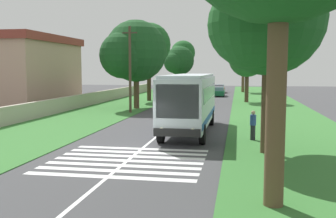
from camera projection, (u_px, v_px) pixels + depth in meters
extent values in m
plane|color=#424244|center=(136.00, 154.00, 19.14)|extent=(160.00, 160.00, 0.00)
cube|color=#387533|center=(89.00, 115.00, 35.25)|extent=(120.00, 8.00, 0.04)
cube|color=#387533|center=(279.00, 119.00, 32.42)|extent=(120.00, 8.00, 0.04)
cube|color=silver|center=(180.00, 117.00, 33.84)|extent=(110.00, 0.16, 0.01)
cube|color=silver|center=(190.00, 100.00, 25.39)|extent=(11.00, 2.50, 2.90)
cube|color=slate|center=(191.00, 92.00, 25.63)|extent=(9.68, 2.54, 0.85)
cube|color=slate|center=(177.00, 101.00, 20.00)|extent=(0.08, 2.20, 1.74)
cube|color=#1E4C9E|center=(190.00, 116.00, 25.49)|extent=(10.78, 2.53, 0.36)
cube|color=silver|center=(190.00, 76.00, 25.23)|extent=(10.56, 2.30, 0.18)
cube|color=black|center=(177.00, 133.00, 20.05)|extent=(0.16, 2.40, 0.40)
sphere|color=#F2EDCC|center=(161.00, 130.00, 20.23)|extent=(0.24, 0.24, 0.24)
sphere|color=#F2EDCC|center=(193.00, 130.00, 19.95)|extent=(0.24, 0.24, 0.24)
cylinder|color=black|center=(161.00, 133.00, 21.92)|extent=(1.10, 0.32, 1.10)
cylinder|color=black|center=(180.00, 117.00, 29.17)|extent=(1.10, 0.32, 1.10)
cylinder|color=black|center=(202.00, 134.00, 21.53)|extent=(1.10, 0.32, 1.10)
cylinder|color=black|center=(211.00, 118.00, 28.78)|extent=(1.10, 0.32, 1.10)
cube|color=silver|center=(108.00, 177.00, 15.05)|extent=(0.45, 6.80, 0.01)
cube|color=silver|center=(115.00, 171.00, 15.93)|extent=(0.45, 6.80, 0.01)
cube|color=silver|center=(122.00, 165.00, 16.81)|extent=(0.45, 6.80, 0.01)
cube|color=silver|center=(127.00, 161.00, 17.69)|extent=(0.45, 6.80, 0.01)
cube|color=silver|center=(133.00, 156.00, 18.57)|extent=(0.45, 6.80, 0.01)
cube|color=silver|center=(137.00, 152.00, 19.46)|extent=(0.45, 6.80, 0.01)
cube|color=silver|center=(142.00, 149.00, 20.34)|extent=(0.45, 6.80, 0.01)
cube|color=gold|center=(178.00, 101.00, 44.36)|extent=(4.30, 1.75, 0.70)
cube|color=slate|center=(177.00, 95.00, 44.20)|extent=(2.00, 1.61, 0.55)
cylinder|color=black|center=(169.00, 104.00, 43.19)|extent=(0.64, 0.22, 0.64)
cylinder|color=black|center=(173.00, 102.00, 45.84)|extent=(0.64, 0.22, 0.64)
cylinder|color=black|center=(183.00, 104.00, 42.92)|extent=(0.64, 0.22, 0.64)
cylinder|color=black|center=(186.00, 102.00, 45.57)|extent=(0.64, 0.22, 0.64)
cube|color=silver|center=(190.00, 95.00, 53.74)|extent=(4.30, 1.75, 0.70)
cube|color=slate|center=(190.00, 91.00, 53.58)|extent=(2.00, 1.61, 0.55)
cylinder|color=black|center=(183.00, 97.00, 52.57)|extent=(0.64, 0.22, 0.64)
cylinder|color=black|center=(186.00, 96.00, 55.22)|extent=(0.64, 0.22, 0.64)
cylinder|color=black|center=(195.00, 98.00, 52.30)|extent=(0.64, 0.22, 0.64)
cylinder|color=black|center=(197.00, 96.00, 54.95)|extent=(0.64, 0.22, 0.64)
cube|color=#145933|center=(218.00, 93.00, 59.54)|extent=(4.30, 1.75, 0.70)
cube|color=slate|center=(218.00, 89.00, 59.38)|extent=(2.00, 1.61, 0.55)
cylinder|color=black|center=(213.00, 95.00, 58.37)|extent=(0.64, 0.22, 0.64)
cylinder|color=black|center=(214.00, 94.00, 61.01)|extent=(0.64, 0.22, 0.64)
cylinder|color=black|center=(223.00, 95.00, 58.10)|extent=(0.64, 0.22, 0.64)
cylinder|color=black|center=(224.00, 94.00, 60.75)|extent=(0.64, 0.22, 0.64)
cube|color=#B21E1E|center=(219.00, 90.00, 68.57)|extent=(4.30, 1.75, 0.70)
cube|color=slate|center=(219.00, 86.00, 68.41)|extent=(2.00, 1.61, 0.55)
cylinder|color=black|center=(214.00, 91.00, 67.41)|extent=(0.64, 0.22, 0.64)
cylinder|color=black|center=(215.00, 90.00, 70.05)|extent=(0.64, 0.22, 0.64)
cylinder|color=black|center=(224.00, 91.00, 67.14)|extent=(0.64, 0.22, 0.64)
cylinder|color=black|center=(224.00, 90.00, 69.78)|extent=(0.64, 0.22, 0.64)
cube|color=silver|center=(205.00, 82.00, 79.94)|extent=(6.00, 2.10, 2.10)
cube|color=slate|center=(205.00, 80.00, 80.10)|extent=(5.04, 2.13, 0.70)
cube|color=slate|center=(204.00, 81.00, 77.01)|extent=(0.06, 1.76, 1.18)
cylinder|color=black|center=(199.00, 88.00, 78.36)|extent=(0.76, 0.24, 0.76)
cylinder|color=black|center=(201.00, 87.00, 82.08)|extent=(0.76, 0.24, 0.76)
cylinder|color=black|center=(209.00, 88.00, 78.03)|extent=(0.76, 0.24, 0.76)
cylinder|color=black|center=(210.00, 87.00, 81.75)|extent=(0.76, 0.24, 0.76)
cylinder|color=#4C3826|center=(180.00, 80.00, 72.30)|extent=(0.60, 0.60, 4.14)
sphere|color=#19471E|center=(180.00, 61.00, 71.95)|extent=(5.24, 5.24, 5.24)
sphere|color=#19471E|center=(181.00, 63.00, 73.52)|extent=(3.03, 3.03, 3.03)
sphere|color=#19471E|center=(174.00, 63.00, 70.84)|extent=(3.76, 3.76, 3.76)
cylinder|color=#4C3826|center=(136.00, 88.00, 40.76)|extent=(0.56, 0.56, 4.15)
sphere|color=#19471E|center=(136.00, 51.00, 40.38)|extent=(6.30, 6.30, 6.30)
sphere|color=#19471E|center=(141.00, 56.00, 42.28)|extent=(4.24, 4.24, 4.24)
sphere|color=#19471E|center=(123.00, 55.00, 39.05)|extent=(4.62, 4.62, 4.62)
cylinder|color=#4C3826|center=(183.00, 74.00, 79.38)|extent=(0.40, 0.40, 5.95)
sphere|color=#1E5623|center=(183.00, 53.00, 78.94)|extent=(4.85, 4.85, 4.85)
sphere|color=#1E5623|center=(184.00, 55.00, 80.41)|extent=(2.90, 2.90, 2.90)
sphere|color=#1E5623|center=(178.00, 54.00, 77.92)|extent=(3.56, 3.56, 3.56)
cylinder|color=#3D2D1E|center=(149.00, 79.00, 50.62)|extent=(0.53, 0.53, 5.59)
sphere|color=#1E5623|center=(149.00, 45.00, 50.19)|extent=(5.54, 5.54, 5.54)
sphere|color=#1E5623|center=(152.00, 49.00, 51.86)|extent=(3.74, 3.74, 3.74)
sphere|color=#1E5623|center=(140.00, 47.00, 49.01)|extent=(3.23, 3.23, 3.23)
cylinder|color=brown|center=(276.00, 90.00, 11.47)|extent=(0.58, 0.58, 6.85)
cylinder|color=#4C3826|center=(266.00, 102.00, 18.99)|extent=(0.44, 0.44, 4.93)
sphere|color=#1E5623|center=(268.00, 18.00, 18.59)|extent=(5.37, 5.37, 5.37)
sphere|color=#1E5623|center=(266.00, 30.00, 20.21)|extent=(3.52, 3.52, 3.52)
sphere|color=#1E5623|center=(251.00, 24.00, 17.46)|extent=(3.88, 3.88, 3.88)
cylinder|color=brown|center=(243.00, 74.00, 69.73)|extent=(0.51, 0.51, 6.27)
sphere|color=#19471E|center=(244.00, 49.00, 69.29)|extent=(4.78, 4.78, 4.78)
sphere|color=#19471E|center=(243.00, 51.00, 70.73)|extent=(2.79, 2.79, 2.79)
sphere|color=#19471E|center=(239.00, 50.00, 68.28)|extent=(3.46, 3.46, 3.46)
cylinder|color=#4C3826|center=(247.00, 85.00, 48.51)|extent=(0.48, 0.48, 4.08)
sphere|color=#286B2D|center=(247.00, 59.00, 48.18)|extent=(4.50, 4.50, 4.50)
sphere|color=#286B2D|center=(247.00, 62.00, 49.54)|extent=(2.93, 2.93, 2.93)
sphere|color=#286B2D|center=(242.00, 61.00, 47.23)|extent=(2.69, 2.69, 2.69)
cylinder|color=#473828|center=(130.00, 70.00, 36.60)|extent=(0.24, 0.24, 7.95)
cube|color=#3D3326|center=(130.00, 33.00, 36.26)|extent=(0.12, 1.40, 0.12)
cube|color=#B2A893|center=(75.00, 102.00, 40.67)|extent=(70.00, 0.40, 1.37)
cube|color=tan|center=(20.00, 74.00, 44.59)|extent=(13.42, 9.17, 6.94)
cube|color=brown|center=(19.00, 40.00, 44.20)|extent=(14.02, 9.77, 0.82)
cylinder|color=#26262D|center=(253.00, 133.00, 22.64)|extent=(0.28, 0.28, 0.85)
cylinder|color=#334C99|center=(253.00, 120.00, 22.57)|extent=(0.34, 0.34, 0.60)
sphere|color=tan|center=(253.00, 113.00, 22.52)|extent=(0.24, 0.24, 0.24)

